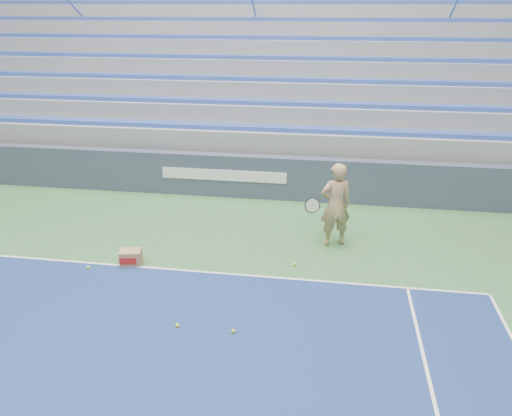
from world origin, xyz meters
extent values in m
cube|color=white|center=(0.00, 11.88, 0.01)|extent=(10.97, 0.05, 0.00)
cube|color=#384055|center=(0.00, 15.88, 0.55)|extent=(30.00, 0.30, 1.10)
cube|color=white|center=(0.00, 15.72, 0.60)|extent=(3.20, 0.02, 0.28)
cube|color=gray|center=(0.00, 20.43, 0.55)|extent=(30.00, 8.50, 1.10)
cube|color=gray|center=(0.00, 20.43, 1.35)|extent=(30.00, 8.50, 0.50)
cube|color=#304CAE|center=(0.00, 16.56, 1.66)|extent=(29.60, 0.42, 0.11)
cube|color=gray|center=(0.00, 20.86, 1.85)|extent=(30.00, 7.65, 0.50)
cube|color=#304CAE|center=(0.00, 17.41, 2.16)|extent=(29.60, 0.42, 0.11)
cube|color=gray|center=(0.00, 21.28, 2.35)|extent=(30.00, 6.80, 0.50)
cube|color=#304CAE|center=(0.00, 18.26, 2.66)|extent=(29.60, 0.42, 0.11)
cube|color=gray|center=(0.00, 21.71, 2.85)|extent=(30.00, 5.95, 0.50)
cube|color=#304CAE|center=(0.00, 19.11, 3.16)|extent=(29.60, 0.42, 0.11)
cube|color=gray|center=(0.00, 22.13, 3.35)|extent=(30.00, 5.10, 0.50)
cube|color=#304CAE|center=(0.00, 19.96, 3.66)|extent=(29.60, 0.42, 0.11)
cube|color=gray|center=(0.00, 22.56, 3.85)|extent=(30.00, 4.25, 0.50)
cube|color=#304CAE|center=(0.00, 20.81, 4.15)|extent=(29.60, 0.42, 0.11)
cube|color=gray|center=(0.00, 22.98, 4.35)|extent=(30.00, 3.40, 0.50)
cube|color=#304CAE|center=(0.00, 21.66, 4.65)|extent=(29.60, 0.42, 0.11)
cube|color=gray|center=(0.00, 24.98, 3.65)|extent=(31.00, 0.40, 7.30)
cylinder|color=#3158AB|center=(-6.00, 20.43, 4.60)|extent=(0.05, 8.53, 5.04)
cylinder|color=#3158AB|center=(0.00, 20.43, 4.60)|extent=(0.05, 8.53, 5.04)
cylinder|color=#3158AB|center=(6.00, 20.43, 4.60)|extent=(0.05, 8.53, 5.04)
imported|color=tan|center=(2.81, 13.45, 0.88)|extent=(0.74, 0.61, 1.75)
cylinder|color=black|center=(2.46, 13.20, 0.95)|extent=(0.12, 0.27, 0.08)
cylinder|color=beige|center=(2.36, 12.92, 1.05)|extent=(0.29, 0.16, 0.28)
torus|color=black|center=(2.36, 12.92, 1.05)|extent=(0.31, 0.18, 0.30)
cube|color=#A2734E|center=(-1.00, 11.98, 0.15)|extent=(0.44, 0.37, 0.29)
cube|color=#B21E19|center=(-1.00, 11.83, 0.15)|extent=(0.31, 0.08, 0.13)
sphere|color=yellow|center=(-1.73, 11.68, 0.03)|extent=(0.07, 0.07, 0.07)
sphere|color=yellow|center=(1.35, 10.17, 0.03)|extent=(0.07, 0.07, 0.07)
sphere|color=yellow|center=(2.09, 12.40, 0.03)|extent=(0.07, 0.07, 0.07)
sphere|color=yellow|center=(0.47, 10.18, 0.03)|extent=(0.07, 0.07, 0.07)
camera|label=1|loc=(2.65, 4.03, 4.63)|focal=35.00mm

